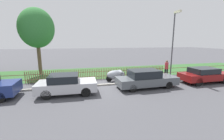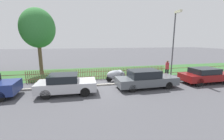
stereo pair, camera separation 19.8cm
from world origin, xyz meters
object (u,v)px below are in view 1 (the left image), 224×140
(parked_car_white_van, at_px, (205,75))
(street_lamp, at_px, (174,38))
(tree_mid_park, at_px, (37,28))
(pedestrian_near_fence, at_px, (166,68))
(parked_car_navy_estate, at_px, (66,84))
(parked_car_red_compact, at_px, (146,79))
(covered_motorcycle, at_px, (116,74))

(parked_car_white_van, xyz_separation_m, street_lamp, (-2.22, 1.46, 3.06))
(tree_mid_park, distance_m, pedestrian_near_fence, 13.47)
(street_lamp, bearing_deg, parked_car_navy_estate, -169.46)
(parked_car_navy_estate, bearing_deg, street_lamp, 12.22)
(parked_car_navy_estate, distance_m, pedestrian_near_fence, 9.63)
(pedestrian_near_fence, bearing_deg, parked_car_red_compact, -69.43)
(covered_motorcycle, height_order, tree_mid_park, tree_mid_park)
(parked_car_navy_estate, bearing_deg, parked_car_white_van, 2.83)
(pedestrian_near_fence, bearing_deg, tree_mid_park, -125.17)
(parked_car_navy_estate, relative_size, parked_car_red_compact, 0.84)
(tree_mid_park, distance_m, street_lamp, 13.16)
(covered_motorcycle, distance_m, street_lamp, 5.92)
(parked_car_red_compact, xyz_separation_m, tree_mid_park, (-8.82, 6.71, 4.05))
(parked_car_navy_estate, bearing_deg, covered_motorcycle, 32.25)
(tree_mid_park, bearing_deg, parked_car_white_van, -24.69)
(parked_car_white_van, relative_size, covered_motorcycle, 2.44)
(parked_car_red_compact, height_order, parked_car_white_van, parked_car_red_compact)
(covered_motorcycle, bearing_deg, parked_car_navy_estate, -153.12)
(parked_car_navy_estate, distance_m, parked_car_white_van, 11.27)
(parked_car_red_compact, relative_size, street_lamp, 0.78)
(parked_car_navy_estate, relative_size, tree_mid_park, 0.58)
(parked_car_white_van, height_order, covered_motorcycle, parked_car_white_van)
(parked_car_red_compact, relative_size, covered_motorcycle, 2.60)
(parked_car_white_van, height_order, tree_mid_park, tree_mid_park)
(parked_car_navy_estate, distance_m, parked_car_red_compact, 5.78)
(parked_car_navy_estate, xyz_separation_m, pedestrian_near_fence, (9.23, 2.73, 0.25))
(street_lamp, bearing_deg, covered_motorcycle, 171.76)
(covered_motorcycle, relative_size, street_lamp, 0.30)
(parked_car_red_compact, bearing_deg, pedestrian_near_fence, 35.67)
(parked_car_white_van, bearing_deg, covered_motorcycle, 161.66)
(parked_car_navy_estate, distance_m, street_lamp, 9.69)
(parked_car_red_compact, bearing_deg, covered_motorcycle, 124.90)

